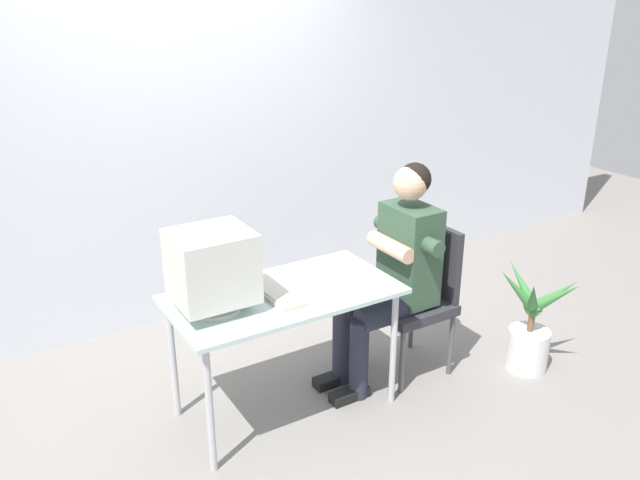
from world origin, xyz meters
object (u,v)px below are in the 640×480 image
object	(u,v)px
keyboard	(276,292)
person_seated	(394,268)
office_chair	(419,292)
desk	(284,304)
potted_plant	(531,327)
crt_monitor	(213,267)

from	to	relation	value
keyboard	person_seated	world-z (taller)	person_seated
office_chair	desk	bearing A→B (deg)	178.10
desk	person_seated	distance (m)	0.71
keyboard	person_seated	bearing A→B (deg)	-1.99
desk	potted_plant	distance (m)	1.58
potted_plant	desk	bearing A→B (deg)	164.18
crt_monitor	office_chair	xyz separation A→B (m)	(1.28, -0.04, -0.44)
crt_monitor	keyboard	world-z (taller)	crt_monitor
person_seated	potted_plant	size ratio (longest dim) A/B	1.89
office_chair	potted_plant	bearing A→B (deg)	-34.04
person_seated	desk	bearing A→B (deg)	177.58
crt_monitor	person_seated	world-z (taller)	person_seated
keyboard	office_chair	bearing A→B (deg)	-1.58
desk	potted_plant	bearing A→B (deg)	-15.82
crt_monitor	office_chair	world-z (taller)	crt_monitor
desk	office_chair	distance (m)	0.91
keyboard	office_chair	distance (m)	0.98
keyboard	office_chair	world-z (taller)	office_chair
keyboard	potted_plant	bearing A→B (deg)	-15.20
desk	office_chair	xyz separation A→B (m)	(0.90, -0.03, -0.14)
desk	crt_monitor	bearing A→B (deg)	179.06
office_chair	person_seated	bearing A→B (deg)	-180.00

